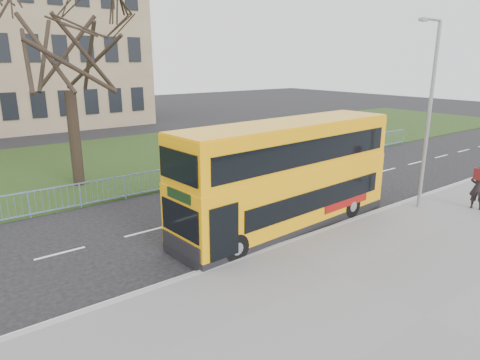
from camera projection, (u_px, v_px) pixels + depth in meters
name	position (u px, v px, depth m)	size (l,w,h in m)	color
ground	(251.00, 233.00, 15.54)	(120.00, 120.00, 0.00)	black
pavement	(426.00, 318.00, 10.36)	(80.00, 10.50, 0.12)	slate
kerb	(280.00, 246.00, 14.33)	(80.00, 0.20, 0.14)	gray
grass_verge	(107.00, 161.00, 26.46)	(80.00, 15.40, 0.08)	#203714
guard_railing	(165.00, 180.00, 20.44)	(40.00, 0.12, 1.10)	#6F93C5
bare_tree	(68.00, 71.00, 19.92)	(7.68, 7.68, 10.97)	black
yellow_bus	(287.00, 173.00, 15.64)	(9.46, 2.78, 3.91)	#FFA80A
pedestrian	(478.00, 188.00, 17.54)	(0.66, 0.43, 1.81)	black
street_lamp	(429.00, 109.00, 16.86)	(1.58, 0.24, 7.44)	gray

